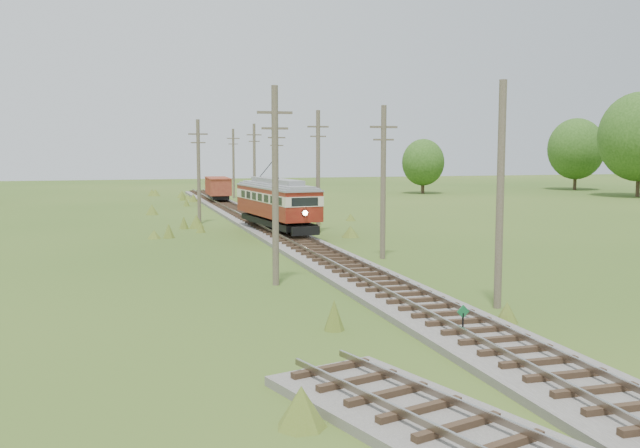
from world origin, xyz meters
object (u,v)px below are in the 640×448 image
object	(u,v)px
switch_marker	(463,318)
streetcar	(276,200)
gravel_pile	(264,203)
gondola	(218,187)

from	to	relation	value
switch_marker	streetcar	distance (m)	29.29
streetcar	gravel_pile	world-z (taller)	streetcar
gondola	gravel_pile	size ratio (longest dim) A/B	1.89
gondola	gravel_pile	xyz separation A→B (m)	(3.66, -7.96, -1.24)
streetcar	gondola	bearing A→B (deg)	83.64
switch_marker	gondola	world-z (taller)	gondola
gravel_pile	gondola	bearing A→B (deg)	114.68
switch_marker	gravel_pile	world-z (taller)	gravel_pile
switch_marker	streetcar	bearing A→B (deg)	89.61
switch_marker	streetcar	world-z (taller)	streetcar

